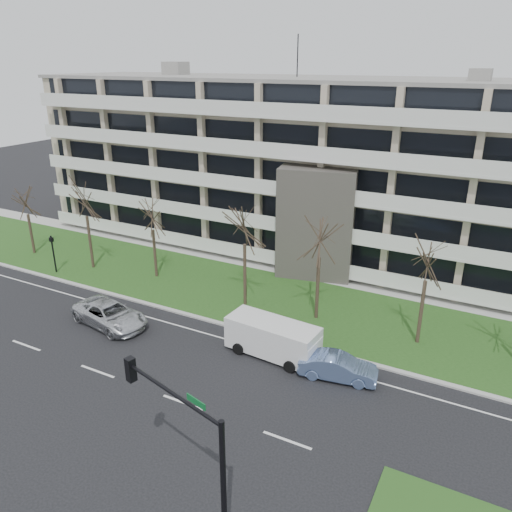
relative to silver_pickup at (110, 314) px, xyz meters
The scene contains 17 objects.
ground 10.21m from the silver_pickup, 26.14° to the right, with size 160.00×160.00×0.00m, color black.
grass_verge 12.51m from the silver_pickup, 42.99° to the left, with size 90.00×10.00×0.06m, color #1F4717.
curb 9.82m from the silver_pickup, 21.05° to the left, with size 90.00×0.35×0.12m, color #B2B2AD.
sidewalk 16.75m from the silver_pickup, 56.90° to the left, with size 90.00×2.00×0.08m, color #B2B2AD.
lane_edge_line 9.39m from the silver_pickup, 12.45° to the left, with size 90.00×0.12×0.01m, color white.
apartment_building 23.75m from the silver_pickup, 66.34° to the left, with size 60.50×15.10×18.75m.
silver_pickup is the anchor object (origin of this frame).
blue_sedan 15.66m from the silver_pickup, ahead, with size 1.52×4.36×1.44m, color #7694CD.
white_van 11.52m from the silver_pickup, ahead, with size 5.82×2.68×2.20m.
traffic_signal 17.66m from the silver_pickup, 36.95° to the right, with size 5.28×1.67×6.29m.
pedestrian_signal 11.35m from the silver_pickup, 156.00° to the left, with size 0.34×0.28×3.29m.
tree_0 17.66m from the silver_pickup, 156.42° to the left, with size 3.35×3.35×6.70m.
tree_1 12.16m from the silver_pickup, 140.63° to the left, with size 4.12×4.12×8.25m.
tree_2 9.53m from the silver_pickup, 106.39° to the left, with size 3.62×3.62×7.25m.
tree_3 11.13m from the silver_pickup, 45.91° to the left, with size 4.21×4.21×8.43m.
tree_4 15.09m from the silver_pickup, 31.48° to the left, with size 4.05×4.05×8.10m.
tree_5 20.86m from the silver_pickup, 21.22° to the left, with size 3.84×3.84×7.67m.
Camera 1 is at (13.38, -17.22, 16.81)m, focal length 35.00 mm.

